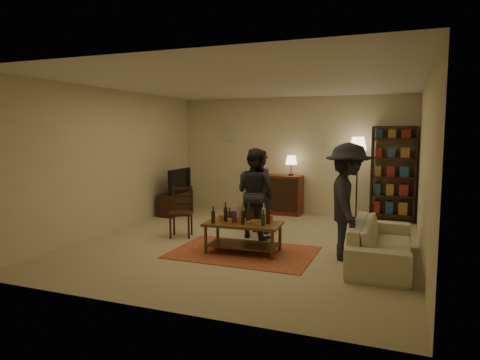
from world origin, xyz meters
The scene contains 13 objects.
floor centered at (0.00, 0.00, 0.00)m, with size 6.00×6.00×0.00m, color #C6B793.
room_shell centered at (-0.65, 2.98, 1.81)m, with size 6.00×6.00×6.00m.
rug centered at (0.15, -0.63, 0.01)m, with size 2.20×1.50×0.01m, color maroon.
coffee_table centered at (0.14, -0.62, 0.42)m, with size 1.22×0.71×0.82m.
dining_chair centered at (-1.29, 0.00, 0.49)m, with size 0.51×0.51×0.93m.
tv_stand centered at (-2.44, 1.80, 0.38)m, with size 0.40×1.00×1.06m.
dresser centered at (-0.19, 2.71, 0.48)m, with size 1.00×0.50×1.36m.
bookshelf centered at (2.25, 2.78, 1.03)m, with size 0.90×0.34×2.02m.
floor_lamp centered at (1.52, 2.65, 1.52)m, with size 0.36×0.36×1.79m.
sofa centered at (2.20, -0.40, 0.30)m, with size 2.08×0.81×0.61m, color beige.
person_left centered at (-0.03, 0.76, 0.77)m, with size 0.56×0.37×1.53m, color #282830.
person_right centered at (-0.02, 0.41, 0.81)m, with size 0.78×0.61×1.61m, color #212228.
person_by_sofa centered at (1.70, -0.38, 0.87)m, with size 1.13×0.65×1.74m, color #222329.
Camera 1 is at (2.46, -6.78, 1.89)m, focal length 32.00 mm.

